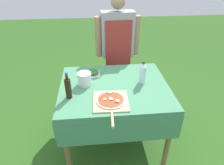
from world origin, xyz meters
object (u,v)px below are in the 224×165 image
Objects in this scene: prep_table at (114,94)px; oil_bottle at (68,88)px; person_cook at (117,45)px; mixing_tub at (85,79)px; pizza_on_peel at (111,101)px; water_bottle at (143,73)px; herb_container at (92,72)px.

oil_bottle is at bearing -160.14° from prep_table.
mixing_tub is at bearing 58.59° from person_cook.
oil_bottle reaches higher than pizza_on_peel.
oil_bottle is 1.09× the size of water_bottle.
mixing_tub reaches higher than pizza_on_peel.
water_bottle is at bearing -1.59° from mixing_tub.
prep_table is 0.30m from pizza_on_peel.
pizza_on_peel is at bearing -53.43° from mixing_tub.
person_cook is 1.10m from oil_bottle.
water_bottle is (0.17, -0.75, -0.01)m from person_cook.
herb_container is (0.22, 0.42, -0.08)m from oil_bottle.
oil_bottle is 0.26m from mixing_tub.
herb_container is at bearing 62.59° from oil_bottle.
water_bottle reaches higher than herb_container.
person_cook reaches higher than pizza_on_peel.
prep_table is 0.83m from person_cook.
mixing_tub is at bearing 56.16° from oil_bottle.
prep_table is 0.52m from oil_bottle.
person_cook reaches higher than oil_bottle.
oil_bottle is 0.76m from water_bottle.
prep_table is 2.24× the size of pizza_on_peel.
oil_bottle reaches higher than prep_table.
person_cook is at bearing 56.66° from herb_container.
water_bottle reaches higher than pizza_on_peel.
mixing_tub is at bearing 128.97° from pizza_on_peel.
oil_bottle reaches higher than mixing_tub.
pizza_on_peel is 2.69× the size of herb_container.
prep_table is 6.04× the size of herb_container.
water_bottle is (0.35, 0.31, 0.10)m from pizza_on_peel.
herb_container is at bearing 55.18° from person_cook.
person_cook reaches higher than mixing_tub.
water_bottle is at bearing -22.96° from herb_container.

